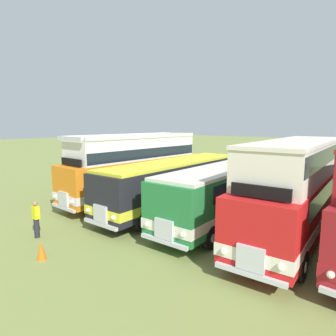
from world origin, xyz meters
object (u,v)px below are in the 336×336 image
at_px(bus_third_in_row, 230,188).
at_px(bus_fourth_in_row, 295,186).
at_px(bus_second_in_row, 175,181).
at_px(cone_mid_row, 41,250).
at_px(marshal_person, 36,219).
at_px(bus_first_in_row, 135,166).

xyz_separation_m(bus_third_in_row, bus_fourth_in_row, (3.52, -0.62, 0.71)).
distance_m(bus_second_in_row, bus_third_in_row, 3.54).
bearing_deg(cone_mid_row, bus_second_in_row, 90.81).
relative_size(bus_second_in_row, cone_mid_row, 15.70).
xyz_separation_m(bus_fourth_in_row, marshal_person, (-9.21, -7.34, -1.58)).
relative_size(bus_first_in_row, bus_second_in_row, 0.94).
height_order(bus_first_in_row, cone_mid_row, bus_first_in_row).
bearing_deg(bus_third_in_row, marshal_person, -125.58).
relative_size(bus_first_in_row, bus_third_in_row, 0.94).
bearing_deg(bus_second_in_row, bus_third_in_row, 4.19).
distance_m(bus_second_in_row, cone_mid_row, 8.80).
relative_size(bus_first_in_row, cone_mid_row, 14.71).
xyz_separation_m(bus_fourth_in_row, cone_mid_row, (-6.92, -8.32, -2.10)).
relative_size(bus_first_in_row, bus_fourth_in_row, 1.01).
distance_m(bus_first_in_row, cone_mid_row, 9.71).
bearing_deg(bus_second_in_row, cone_mid_row, -89.19).
bearing_deg(cone_mid_row, marshal_person, 156.62).
bearing_deg(bus_fourth_in_row, cone_mid_row, -129.75).
bearing_deg(cone_mid_row, bus_first_in_row, 112.56).
height_order(bus_second_in_row, bus_third_in_row, same).
height_order(bus_third_in_row, cone_mid_row, bus_third_in_row).
distance_m(bus_second_in_row, bus_fourth_in_row, 7.09).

